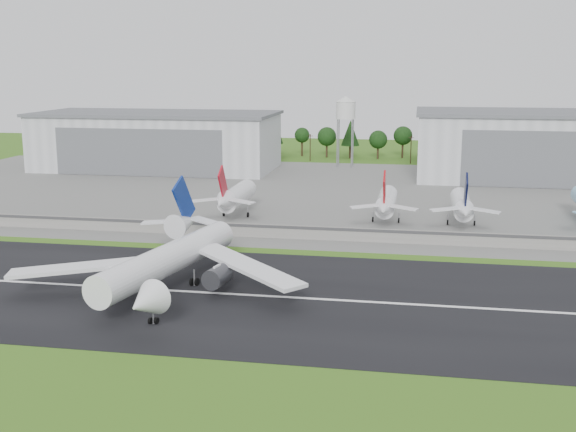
% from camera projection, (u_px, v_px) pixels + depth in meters
% --- Properties ---
extents(ground, '(600.00, 600.00, 0.00)m').
position_uv_depth(ground, '(264.00, 315.00, 123.77)').
color(ground, '#326618').
rests_on(ground, ground).
extents(runway, '(320.00, 60.00, 0.10)m').
position_uv_depth(runway, '(275.00, 297.00, 133.39)').
color(runway, black).
rests_on(runway, ground).
extents(runway_centerline, '(220.00, 1.00, 0.02)m').
position_uv_depth(runway_centerline, '(275.00, 296.00, 133.37)').
color(runway_centerline, white).
rests_on(runway_centerline, runway).
extents(apron, '(320.00, 150.00, 0.10)m').
position_uv_depth(apron, '(340.00, 194.00, 239.30)').
color(apron, slate).
rests_on(apron, ground).
extents(blast_fence, '(240.00, 0.61, 3.50)m').
position_uv_depth(blast_fence, '(311.00, 233.00, 176.34)').
color(blast_fence, gray).
rests_on(blast_fence, ground).
extents(hangar_west, '(97.00, 44.00, 23.20)m').
position_uv_depth(hangar_west, '(157.00, 141.00, 294.09)').
color(hangar_west, silver).
rests_on(hangar_west, ground).
extents(hangar_east, '(102.00, 47.00, 25.20)m').
position_uv_depth(hangar_east, '(555.00, 146.00, 266.88)').
color(hangar_east, silver).
rests_on(hangar_east, ground).
extents(water_tower, '(8.40, 8.40, 29.40)m').
position_uv_depth(water_tower, '(346.00, 108.00, 297.69)').
color(water_tower, '#99999E').
rests_on(water_tower, ground).
extents(utility_poles, '(230.00, 3.00, 12.00)m').
position_uv_depth(utility_poles, '(360.00, 162.00, 316.33)').
color(utility_poles, black).
rests_on(utility_poles, ground).
extents(treeline, '(320.00, 16.00, 22.00)m').
position_uv_depth(treeline, '(362.00, 158.00, 330.78)').
color(treeline, black).
rests_on(treeline, ground).
extents(main_airliner, '(56.17, 58.96, 18.17)m').
position_uv_depth(main_airliner, '(168.00, 267.00, 135.55)').
color(main_airliner, white).
rests_on(main_airliner, runway).
extents(parked_jet_red_a, '(7.36, 31.29, 16.59)m').
position_uv_depth(parked_jet_red_a, '(234.00, 197.00, 200.54)').
color(parked_jet_red_a, white).
rests_on(parked_jet_red_a, ground).
extents(parked_jet_red_b, '(7.36, 31.29, 16.36)m').
position_uv_depth(parked_jet_red_b, '(386.00, 203.00, 193.24)').
color(parked_jet_red_b, white).
rests_on(parked_jet_red_b, ground).
extents(parked_jet_navy, '(7.36, 31.29, 16.34)m').
position_uv_depth(parked_jet_navy, '(462.00, 205.00, 189.77)').
color(parked_jet_navy, white).
rests_on(parked_jet_navy, ground).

